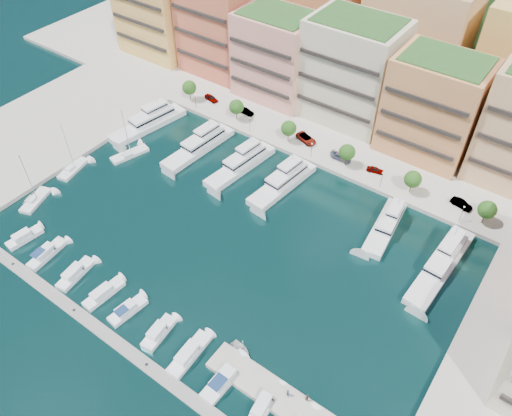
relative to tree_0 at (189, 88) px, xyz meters
The scene contains 51 objects.
ground 52.39m from the tree_0, 39.95° to the right, with size 400.00×400.00×0.00m, color black.
north_quay 49.34m from the tree_0, 35.47° to the left, with size 220.00×64.00×2.00m, color #9E998E.
west_quay 47.21m from the tree_0, 117.93° to the right, with size 34.00×76.00×2.00m, color #9E998E.
hillside 86.46m from the tree_0, 62.40° to the left, with size 240.00×40.00×58.00m, color #1A3B18.
south_pontoon 73.65m from the tree_0, 59.77° to the right, with size 72.00×2.20×0.35m, color gray.
finger_pier 89.46m from the tree_0, 38.41° to the right, with size 32.00×5.00×2.00m, color #9E998E.
apartment_0 31.96m from the tree_0, 147.61° to the left, with size 22.00×16.50×24.80m.
apartment_1 21.20m from the tree_0, 102.21° to the left, with size 20.00×16.50×26.80m.
apartment_2 24.86m from the tree_0, 44.13° to the left, with size 20.00×15.50×22.80m.
apartment_3 43.22m from the tree_0, 25.95° to the left, with size 22.00×16.50×25.80m.
apartment_4 62.75m from the tree_0, 15.37° to the left, with size 20.00×15.50×23.80m.
backblock_1 44.63m from the tree_0, 69.68° to the left, with size 26.00×18.00×30.00m, color #D48B4F.
backblock_2 61.58m from the tree_0, 41.99° to the left, with size 26.00×18.00×30.00m, color tan.
tree_0 is the anchor object (origin of this frame).
tree_1 16.00m from the tree_0, ahead, with size 3.80×3.80×5.65m.
tree_2 32.00m from the tree_0, ahead, with size 3.80×3.80×5.65m.
tree_3 48.00m from the tree_0, ahead, with size 3.80×3.80×5.65m.
tree_4 64.00m from the tree_0, ahead, with size 3.80×3.80×5.65m.
tree_5 80.00m from the tree_0, ahead, with size 3.80×3.80×5.65m.
lamppost_0 4.70m from the tree_0, 29.90° to the right, with size 0.30×0.30×4.20m.
lamppost_1 22.14m from the tree_0, ahead, with size 0.30×0.30×4.20m.
lamppost_2 40.08m from the tree_0, ahead, with size 0.30×0.30×4.20m.
lamppost_3 58.05m from the tree_0, ahead, with size 0.30×0.30×4.20m.
lamppost_4 76.04m from the tree_0, ahead, with size 0.30×0.30×4.20m.
yacht_0 14.83m from the tree_0, 95.36° to the right, with size 8.53×22.02×7.30m.
yacht_1 21.45m from the tree_0, 42.21° to the right, with size 6.32×21.36×7.30m.
yacht_2 31.55m from the tree_0, 25.95° to the right, with size 6.53×20.48×7.30m.
yacht_3 42.02m from the tree_0, 18.54° to the right, with size 6.65×19.64×7.30m.
yacht_5 65.51m from the tree_0, 10.77° to the right, with size 5.88×17.20×7.30m.
yacht_6 78.94m from the tree_0, 11.06° to the right, with size 5.59×23.40×7.30m.
cruiser_0 58.55m from the tree_0, 83.97° to the right, with size 3.19×7.53×2.55m.
cruiser_1 59.78m from the tree_0, 77.04° to the right, with size 3.34×8.77×2.66m.
cruiser_2 62.22m from the tree_0, 69.35° to the right, with size 3.52×8.49×2.55m.
cruiser_3 65.40m from the tree_0, 62.88° to the right, with size 3.01×8.32×2.55m.
cruiser_4 68.44m from the tree_0, 58.25° to the right, with size 3.29×7.53×2.66m.
cruiser_5 72.73m from the tree_0, 53.12° to the right, with size 3.18×7.34×2.55m.
cruiser_6 77.10m from the tree_0, 49.00° to the right, with size 3.09×9.20×2.55m.
cruiser_7 82.17m from the tree_0, 45.10° to the right, with size 3.04×9.24×2.66m.
cruiser_8 87.64m from the tree_0, 41.58° to the right, with size 3.43×8.55×2.55m.
sailboat_2 26.96m from the tree_0, 82.53° to the right, with size 5.27×9.68×13.20m.
sailboat_1 38.35m from the tree_0, 94.94° to the right, with size 4.59×8.84×13.20m.
sailboat_0 50.05m from the tree_0, 91.62° to the right, with size 5.33×8.63×13.20m.
tender_0 77.62m from the tree_0, 42.64° to the right, with size 3.07×4.30×0.89m, color silver.
car_0 6.52m from the tree_0, 31.56° to the left, with size 1.76×4.38×1.49m, color gray.
car_1 17.10m from the tree_0, 11.50° to the left, with size 1.52×4.36×1.44m, color gray.
car_2 35.85m from the tree_0, ahead, with size 2.63×5.71×1.59m, color gray.
car_3 46.28m from the tree_0, ahead, with size 2.08×5.13×1.49m, color gray.
car_4 54.88m from the tree_0, ahead, with size 1.57×3.91×1.33m, color gray.
car_5 74.87m from the tree_0, ahead, with size 1.61×4.63×1.53m, color gray.
person_0 87.02m from the tree_0, 38.88° to the right, with size 0.62×0.41×1.71m, color #282951.
person_1 88.50m from the tree_0, 37.22° to the right, with size 0.78×0.61×1.60m, color brown.
Camera 1 is at (44.01, -52.04, 75.65)m, focal length 35.00 mm.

